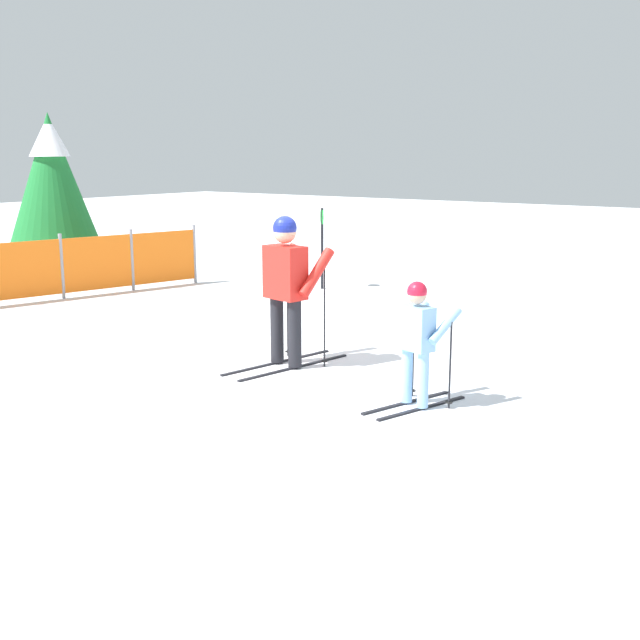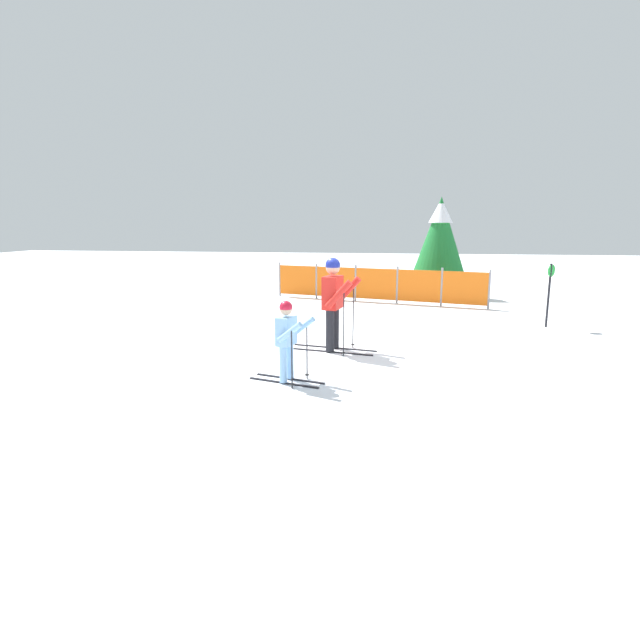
{
  "view_description": "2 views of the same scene",
  "coord_description": "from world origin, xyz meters",
  "px_view_note": "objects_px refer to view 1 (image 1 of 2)",
  "views": [
    {
      "loc": [
        -7.39,
        -5.85,
        2.45
      ],
      "look_at": [
        -0.74,
        -1.07,
        0.73
      ],
      "focal_mm": 45.0,
      "sensor_mm": 36.0,
      "label": 1
    },
    {
      "loc": [
        0.8,
        -9.32,
        2.38
      ],
      "look_at": [
        -0.36,
        -1.22,
        0.77
      ],
      "focal_mm": 28.0,
      "sensor_mm": 36.0,
      "label": 2
    }
  ],
  "objects_px": {
    "safety_fence": "(23,270)",
    "trail_marker": "(322,239)",
    "conifer_far": "(51,177)",
    "skier_adult": "(287,278)",
    "skier_child": "(418,334)"
  },
  "relations": [
    {
      "from": "safety_fence",
      "to": "trail_marker",
      "type": "height_order",
      "value": "trail_marker"
    },
    {
      "from": "safety_fence",
      "to": "conifer_far",
      "type": "distance_m",
      "value": 3.06
    },
    {
      "from": "skier_adult",
      "to": "trail_marker",
      "type": "xyz_separation_m",
      "value": [
        4.62,
        2.81,
        -0.14
      ]
    },
    {
      "from": "skier_child",
      "to": "trail_marker",
      "type": "relative_size",
      "value": 0.85
    },
    {
      "from": "trail_marker",
      "to": "safety_fence",
      "type": "bearing_deg",
      "value": 141.88
    },
    {
      "from": "conifer_far",
      "to": "trail_marker",
      "type": "height_order",
      "value": "conifer_far"
    },
    {
      "from": "safety_fence",
      "to": "conifer_far",
      "type": "relative_size",
      "value": 1.99
    },
    {
      "from": "safety_fence",
      "to": "trail_marker",
      "type": "bearing_deg",
      "value": -38.12
    },
    {
      "from": "skier_adult",
      "to": "skier_child",
      "type": "xyz_separation_m",
      "value": [
        -0.47,
        -1.97,
        -0.31
      ]
    },
    {
      "from": "conifer_far",
      "to": "trail_marker",
      "type": "xyz_separation_m",
      "value": [
        2.03,
        -4.99,
        -1.07
      ]
    },
    {
      "from": "safety_fence",
      "to": "conifer_far",
      "type": "xyz_separation_m",
      "value": [
        1.99,
        1.83,
        1.42
      ]
    },
    {
      "from": "skier_adult",
      "to": "safety_fence",
      "type": "relative_size",
      "value": 0.27
    },
    {
      "from": "conifer_far",
      "to": "skier_child",
      "type": "bearing_deg",
      "value": -107.36
    },
    {
      "from": "skier_child",
      "to": "trail_marker",
      "type": "bearing_deg",
      "value": 59.33
    },
    {
      "from": "conifer_far",
      "to": "safety_fence",
      "type": "bearing_deg",
      "value": -137.39
    }
  ]
}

